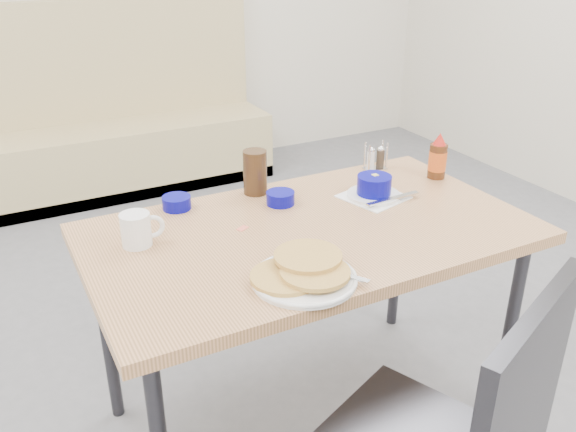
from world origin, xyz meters
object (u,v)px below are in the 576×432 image
booth_bench (125,135)px  grits_setting (374,188)px  amber_tumbler (255,172)px  syrup_bottle (438,158)px  butter_bowl (280,198)px  condiment_caddy (375,160)px  pancake_plate (304,273)px  creamer_bowl (177,203)px  coffee_mug (137,229)px  dining_table (310,245)px

booth_bench → grits_setting: (0.32, -2.43, 0.45)m
amber_tumbler → syrup_bottle: syrup_bottle is taller
grits_setting → syrup_bottle: size_ratio=1.49×
butter_bowl → condiment_caddy: (0.49, 0.13, 0.02)m
pancake_plate → creamer_bowl: 0.63m
booth_bench → pancake_plate: (-0.17, -2.80, 0.43)m
booth_bench → grits_setting: 2.49m
coffee_mug → condiment_caddy: 1.02m
dining_table → pancake_plate: (-0.17, -0.27, 0.08)m
booth_bench → pancake_plate: size_ratio=6.59×
booth_bench → condiment_caddy: size_ratio=17.52×
condiment_caddy → amber_tumbler: bearing=-172.3°
coffee_mug → dining_table: bearing=-15.5°
syrup_bottle → dining_table: bearing=-166.3°
butter_bowl → syrup_bottle: (0.64, -0.06, 0.05)m
condiment_caddy → pancake_plate: bearing=-129.8°
booth_bench → syrup_bottle: bearing=-74.9°
condiment_caddy → syrup_bottle: size_ratio=0.61×
amber_tumbler → condiment_caddy: bearing=0.0°
booth_bench → grits_setting: size_ratio=7.24×
grits_setting → syrup_bottle: (0.32, 0.05, 0.04)m
booth_bench → coffee_mug: booth_bench is taller
pancake_plate → coffee_mug: (-0.34, 0.41, 0.03)m
booth_bench → butter_bowl: booth_bench is taller
coffee_mug → amber_tumbler: amber_tumbler is taller
pancake_plate → condiment_caddy: bearing=42.6°
pancake_plate → grits_setting: (0.49, 0.37, 0.01)m
coffee_mug → amber_tumbler: bearing=22.5°
butter_bowl → syrup_bottle: bearing=-5.0°
booth_bench → pancake_plate: booth_bench is taller
butter_bowl → amber_tumbler: (-0.04, 0.13, 0.06)m
creamer_bowl → coffee_mug: bearing=-132.9°
creamer_bowl → amber_tumbler: size_ratio=0.61×
coffee_mug → amber_tumbler: (0.48, 0.20, 0.03)m
booth_bench → condiment_caddy: booth_bench is taller
butter_bowl → coffee_mug: bearing=-172.2°
dining_table → creamer_bowl: (-0.33, 0.34, 0.08)m
coffee_mug → grits_setting: (0.83, -0.03, -0.02)m
amber_tumbler → syrup_bottle: size_ratio=0.90×
pancake_plate → dining_table: bearing=57.1°
booth_bench → butter_bowl: size_ratio=19.41×
coffee_mug → creamer_bowl: bearing=47.1°
coffee_mug → grits_setting: bearing=-2.4°
coffee_mug → pancake_plate: bearing=-50.2°
grits_setting → butter_bowl: 0.33m
booth_bench → grits_setting: bearing=-82.5°
butter_bowl → amber_tumbler: size_ratio=0.62×
coffee_mug → creamer_bowl: coffee_mug is taller
grits_setting → creamer_bowl: (-0.65, 0.23, -0.01)m
booth_bench → dining_table: (0.00, -2.53, 0.35)m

